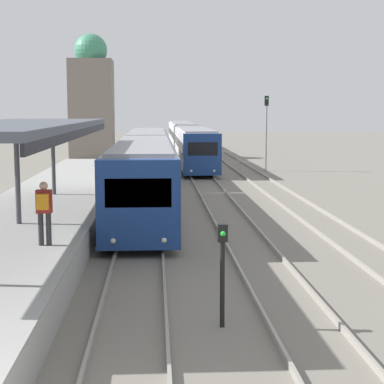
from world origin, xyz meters
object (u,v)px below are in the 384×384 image
Objects in this scene: signal_post_near at (222,265)px; train_near at (146,161)px; train_far at (186,138)px; signal_mast_far at (266,124)px; person_on_platform at (44,208)px.

train_near is at bearing 94.90° from signal_post_near.
signal_mast_far is at bearing -72.53° from train_far.
train_far is at bearing 107.47° from signal_mast_far.
signal_post_near is at bearing -42.90° from person_on_platform.
train_far is (5.87, 45.65, -0.21)m from person_on_platform.
signal_post_near is (4.22, -3.92, -0.59)m from person_on_platform.
person_on_platform is at bearing -97.64° from train_near.
train_near is 14.84m from signal_mast_far.
train_near is at bearing -97.13° from train_far.
train_near reaches higher than signal_post_near.
signal_mast_far is (6.68, 33.59, 2.08)m from signal_post_near.
signal_mast_far is (8.53, 12.03, 1.68)m from train_near.
person_on_platform is 5.78m from signal_post_near.
person_on_platform is 17.80m from train_near.
person_on_platform is 31.64m from signal_mast_far.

